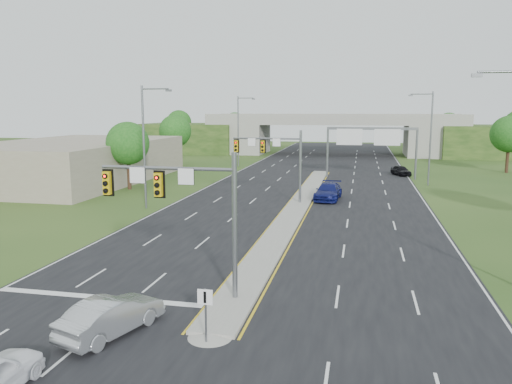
{
  "coord_description": "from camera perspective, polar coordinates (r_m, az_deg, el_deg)",
  "views": [
    {
      "loc": [
        5.59,
        -21.67,
        8.88
      ],
      "look_at": [
        -1.78,
        13.19,
        3.0
      ],
      "focal_mm": 35.0,
      "sensor_mm": 36.0,
      "label": 1
    }
  ],
  "objects": [
    {
      "name": "tree_r_mid",
      "position": [
        79.42,
        26.98,
        5.92
      ],
      "size": [
        5.2,
        5.2,
        8.12
      ],
      "color": "#382316",
      "rests_on": "ground"
    },
    {
      "name": "signal_mast_near",
      "position": [
        23.35,
        -7.91,
        -0.96
      ],
      "size": [
        6.62,
        0.6,
        7.0
      ],
      "color": "slate",
      "rests_on": "ground"
    },
    {
      "name": "signal_mast_far",
      "position": [
        47.44,
        2.37,
        4.34
      ],
      "size": [
        6.62,
        0.6,
        7.0
      ],
      "color": "slate",
      "rests_on": "ground"
    },
    {
      "name": "median",
      "position": [
        45.87,
        4.72,
        -1.7
      ],
      "size": [
        2.0,
        54.0,
        0.16
      ],
      "primitive_type": "cube",
      "color": "gray",
      "rests_on": "road"
    },
    {
      "name": "road",
      "position": [
        57.63,
        6.23,
        0.46
      ],
      "size": [
        24.0,
        160.0,
        0.02
      ],
      "primitive_type": "cube",
      "color": "black",
      "rests_on": "ground"
    },
    {
      "name": "car_far_c",
      "position": [
        71.13,
        16.23,
        2.38
      ],
      "size": [
        2.93,
        4.26,
        1.35
      ],
      "primitive_type": "imported",
      "rotation": [
        0.0,
        0.0,
        0.38
      ],
      "color": "black",
      "rests_on": "road"
    },
    {
      "name": "tree_back_b",
      "position": [
        119.44,
        -2.43,
        7.74
      ],
      "size": [
        5.6,
        5.6,
        8.32
      ],
      "color": "#382316",
      "rests_on": "ground"
    },
    {
      "name": "keep_right_sign",
      "position": [
        19.48,
        -5.8,
        -12.89
      ],
      "size": [
        0.6,
        0.13,
        2.2
      ],
      "color": "slate",
      "rests_on": "ground"
    },
    {
      "name": "ground",
      "position": [
        24.08,
        -2.39,
        -12.28
      ],
      "size": [
        240.0,
        240.0,
        0.0
      ],
      "primitive_type": "plane",
      "color": "#224117",
      "rests_on": "ground"
    },
    {
      "name": "tree_back_a",
      "position": [
        123.65,
        -8.79,
        7.85
      ],
      "size": [
        6.0,
        6.0,
        8.85
      ],
      "color": "#382316",
      "rests_on": "ground"
    },
    {
      "name": "lane_markings",
      "position": [
        51.73,
        4.89,
        -0.52
      ],
      "size": [
        23.72,
        160.0,
        0.01
      ],
      "color": "gold",
      "rests_on": "road"
    },
    {
      "name": "median_nose",
      "position": [
        20.51,
        -5.27,
        -16.02
      ],
      "size": [
        2.0,
        2.0,
        0.16
      ],
      "primitive_type": "cone",
      "color": "gray",
      "rests_on": "road"
    },
    {
      "name": "sign_gantry",
      "position": [
        66.7,
        12.93,
        6.0
      ],
      "size": [
        11.58,
        0.44,
        6.67
      ],
      "color": "slate",
      "rests_on": "ground"
    },
    {
      "name": "tree_l_mid",
      "position": [
        82.25,
        -9.22,
        6.89
      ],
      "size": [
        5.2,
        5.2,
        8.12
      ],
      "color": "#382316",
      "rests_on": "ground"
    },
    {
      "name": "commercial_building",
      "position": [
        67.22,
        -20.13,
        3.35
      ],
      "size": [
        18.0,
        30.0,
        5.0
      ],
      "primitive_type": "cube",
      "color": "gray",
      "rests_on": "ground"
    },
    {
      "name": "lightpole_l_far",
      "position": [
        79.01,
        -1.91,
        7.35
      ],
      "size": [
        2.85,
        0.25,
        11.0
      ],
      "color": "slate",
      "rests_on": "ground"
    },
    {
      "name": "tree_back_c",
      "position": [
        117.18,
        21.14,
        7.09
      ],
      "size": [
        5.6,
        5.6,
        8.32
      ],
      "color": "#382316",
      "rests_on": "ground"
    },
    {
      "name": "tree_l_near",
      "position": [
        57.78,
        -14.44,
        5.4
      ],
      "size": [
        4.8,
        4.8,
        7.6
      ],
      "color": "#382316",
      "rests_on": "ground"
    },
    {
      "name": "lightpole_l_mid",
      "position": [
        45.83,
        -12.48,
        5.68
      ],
      "size": [
        2.85,
        0.25,
        11.0
      ],
      "color": "slate",
      "rests_on": "ground"
    },
    {
      "name": "overpass",
      "position": [
        101.96,
        8.83,
        6.26
      ],
      "size": [
        80.0,
        14.0,
        8.1
      ],
      "color": "gray",
      "rests_on": "ground"
    },
    {
      "name": "car_silver",
      "position": [
        21.26,
        -16.18,
        -13.41
      ],
      "size": [
        3.0,
        4.9,
        1.52
      ],
      "primitive_type": "imported",
      "rotation": [
        0.0,
        0.0,
        2.82
      ],
      "color": "#9FA2A7",
      "rests_on": "road"
    },
    {
      "name": "lightpole_r_far",
      "position": [
        62.21,
        19.16,
        6.29
      ],
      "size": [
        2.85,
        0.25,
        11.0
      ],
      "color": "slate",
      "rests_on": "ground"
    },
    {
      "name": "car_far_b",
      "position": [
        50.24,
        8.25,
        0.06
      ],
      "size": [
        2.72,
        5.82,
        1.64
      ],
      "primitive_type": "imported",
      "rotation": [
        0.0,
        0.0,
        -0.08
      ],
      "color": "#0E1355",
      "rests_on": "road"
    }
  ]
}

